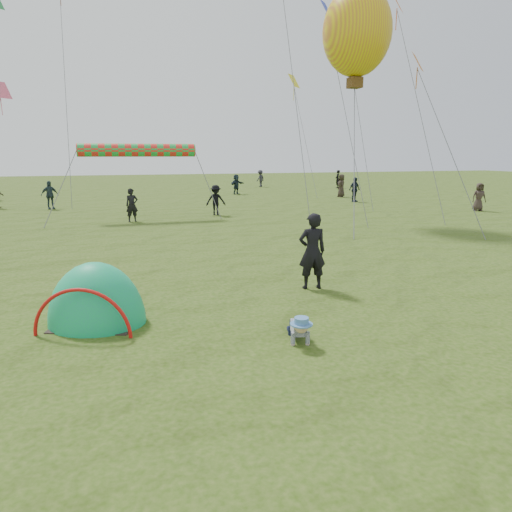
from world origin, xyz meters
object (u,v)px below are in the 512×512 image
object	(u,v)px
crawling_toddler	(299,328)
popup_tent	(98,323)
standing_adult	(312,251)
balloon_kite	(357,37)

from	to	relation	value
crawling_toddler	popup_tent	size ratio (longest dim) A/B	0.29
crawling_toddler	popup_tent	bearing A→B (deg)	161.68
crawling_toddler	standing_adult	xyz separation A→B (m)	(1.55, 2.93, 0.65)
balloon_kite	popup_tent	bearing A→B (deg)	-135.62
crawling_toddler	standing_adult	size ratio (longest dim) A/B	0.38
crawling_toddler	balloon_kite	world-z (taller)	balloon_kite
popup_tent	standing_adult	xyz separation A→B (m)	(4.91, 0.92, 0.92)
standing_adult	balloon_kite	size ratio (longest dim) A/B	0.41
crawling_toddler	popup_tent	xyz separation A→B (m)	(-3.36, 2.01, -0.27)
standing_adult	crawling_toddler	bearing A→B (deg)	68.55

